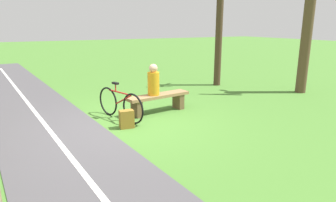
% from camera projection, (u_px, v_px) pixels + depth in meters
% --- Properties ---
extents(ground_plane, '(80.00, 80.00, 0.00)m').
position_uv_depth(ground_plane, '(129.00, 124.00, 7.10)').
color(ground_plane, '#477A2D').
extents(bench, '(1.85, 0.63, 0.50)m').
position_uv_depth(bench, '(158.00, 100.00, 8.00)').
color(bench, '#937047').
rests_on(bench, ground_plane).
extents(person_seated, '(0.35, 0.35, 0.83)m').
position_uv_depth(person_seated, '(153.00, 81.00, 7.78)').
color(person_seated, orange).
rests_on(person_seated, bench).
extents(bicycle, '(0.58, 1.70, 0.93)m').
position_uv_depth(bicycle, '(120.00, 104.00, 7.40)').
color(bicycle, black).
rests_on(bicycle, ground_plane).
extents(backpack, '(0.35, 0.27, 0.42)m').
position_uv_depth(backpack, '(127.00, 119.00, 6.82)').
color(backpack, olive).
rests_on(backpack, ground_plane).
extents(tree_far_right, '(0.99, 0.95, 4.30)m').
position_uv_depth(tree_far_right, '(219.00, 33.00, 11.22)').
color(tree_far_right, '#473323').
rests_on(tree_far_right, ground_plane).
extents(tree_far_left, '(1.10, 1.10, 5.21)m').
position_uv_depth(tree_far_left, '(308.00, 24.00, 9.88)').
color(tree_far_left, brown).
rests_on(tree_far_left, ground_plane).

